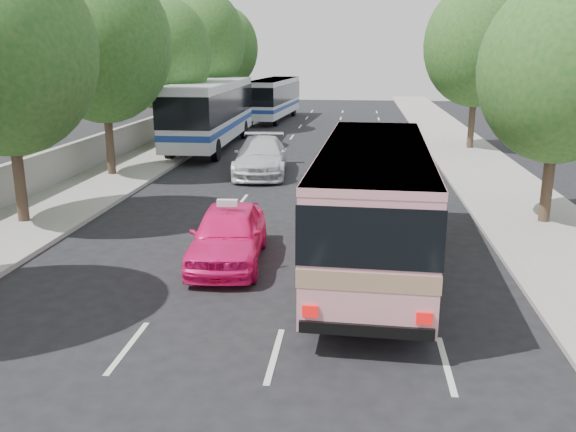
# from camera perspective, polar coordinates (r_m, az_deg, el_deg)

# --- Properties ---
(ground) EXTENTS (120.00, 120.00, 0.00)m
(ground) POSITION_cam_1_polar(r_m,az_deg,el_deg) (13.82, -4.29, -8.76)
(ground) COLOR black
(ground) RESTS_ON ground
(sidewalk_left) EXTENTS (4.00, 90.00, 0.15)m
(sidewalk_left) POSITION_cam_1_polar(r_m,az_deg,el_deg) (34.64, -12.07, 5.71)
(sidewalk_left) COLOR #9E998E
(sidewalk_left) RESTS_ON ground
(sidewalk_right) EXTENTS (4.00, 90.00, 0.12)m
(sidewalk_right) POSITION_cam_1_polar(r_m,az_deg,el_deg) (33.42, 16.91, 5.02)
(sidewalk_right) COLOR #9E998E
(sidewalk_right) RESTS_ON ground
(low_wall) EXTENTS (0.30, 90.00, 1.50)m
(low_wall) POSITION_cam_1_polar(r_m,az_deg,el_deg) (35.13, -14.95, 7.03)
(low_wall) COLOR #9E998E
(low_wall) RESTS_ON sidewalk_left
(tree_left_b) EXTENTS (5.70, 5.70, 8.88)m
(tree_left_b) POSITION_cam_1_polar(r_m,az_deg,el_deg) (21.31, -24.99, 14.43)
(tree_left_b) COLOR #38281E
(tree_left_b) RESTS_ON ground
(tree_left_c) EXTENTS (6.00, 6.00, 9.35)m
(tree_left_c) POSITION_cam_1_polar(r_m,az_deg,el_deg) (28.57, -16.93, 15.64)
(tree_left_c) COLOR #38281E
(tree_left_c) RESTS_ON ground
(tree_left_d) EXTENTS (5.52, 5.52, 8.60)m
(tree_left_d) POSITION_cam_1_polar(r_m,az_deg,el_deg) (36.04, -11.61, 14.98)
(tree_left_d) COLOR #38281E
(tree_left_d) RESTS_ON ground
(tree_left_e) EXTENTS (6.30, 6.30, 9.82)m
(tree_left_e) POSITION_cam_1_polar(r_m,az_deg,el_deg) (43.72, -8.22, 16.17)
(tree_left_e) COLOR #38281E
(tree_left_e) RESTS_ON ground
(tree_left_f) EXTENTS (5.88, 5.88, 9.16)m
(tree_left_f) POSITION_cam_1_polar(r_m,az_deg,el_deg) (51.54, -6.13, 15.60)
(tree_left_f) COLOR #38281E
(tree_left_f) RESTS_ON ground
(tree_right_near) EXTENTS (5.10, 5.10, 7.95)m
(tree_right_near) POSITION_cam_1_polar(r_m,az_deg,el_deg) (21.30, 24.45, 12.82)
(tree_right_near) COLOR #38281E
(tree_right_near) RESTS_ON ground
(tree_right_far) EXTENTS (6.00, 6.00, 9.35)m
(tree_right_far) POSITION_cam_1_polar(r_m,az_deg,el_deg) (36.94, 17.49, 15.37)
(tree_right_far) COLOR #38281E
(tree_right_far) RESTS_ON ground
(pink_bus) EXTENTS (3.02, 10.41, 3.29)m
(pink_bus) POSITION_cam_1_polar(r_m,az_deg,el_deg) (15.86, 8.00, 2.11)
(pink_bus) COLOR pink
(pink_bus) RESTS_ON ground
(pink_taxi) EXTENTS (2.19, 4.76, 1.58)m
(pink_taxi) POSITION_cam_1_polar(r_m,az_deg,el_deg) (16.61, -5.62, -1.72)
(pink_taxi) COLOR #FE1676
(pink_taxi) RESTS_ON ground
(white_pickup) EXTENTS (2.86, 5.96, 1.67)m
(white_pickup) POSITION_cam_1_polar(r_m,az_deg,el_deg) (28.54, -2.56, 5.60)
(white_pickup) COLOR silver
(white_pickup) RESTS_ON ground
(tour_coach_front) EXTENTS (2.95, 12.94, 3.86)m
(tour_coach_front) POSITION_cam_1_polar(r_m,az_deg,el_deg) (36.60, -7.23, 9.98)
(tour_coach_front) COLOR silver
(tour_coach_front) RESTS_ON ground
(tour_coach_rear) EXTENTS (3.25, 11.30, 3.34)m
(tour_coach_rear) POSITION_cam_1_polar(r_m,az_deg,el_deg) (50.96, -1.37, 11.19)
(tour_coach_rear) COLOR silver
(tour_coach_rear) RESTS_ON ground
(taxi_roof_sign) EXTENTS (0.56, 0.22, 0.18)m
(taxi_roof_sign) POSITION_cam_1_polar(r_m,az_deg,el_deg) (16.37, -5.70, 1.23)
(taxi_roof_sign) COLOR silver
(taxi_roof_sign) RESTS_ON pink_taxi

